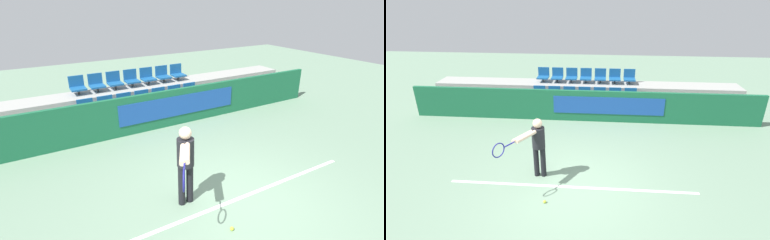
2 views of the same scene
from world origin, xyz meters
TOP-DOWN VIEW (x-y plane):
  - ground_plane at (0.00, 0.00)m, footprint 30.00×30.00m
  - court_baseline at (0.00, 0.07)m, footprint 5.85×0.08m
  - barrier_wall at (0.02, 3.91)m, footprint 11.99×0.14m
  - bleacher_tier_front at (0.00, 4.46)m, footprint 11.59×0.94m
  - bleacher_tier_middle at (0.00, 5.41)m, footprint 11.59×0.94m
  - stadium_chair_0 at (-1.67, 4.58)m, footprint 0.43×0.43m
  - stadium_chair_1 at (-1.11, 4.58)m, footprint 0.43×0.43m
  - stadium_chair_2 at (-0.56, 4.58)m, footprint 0.43×0.43m
  - stadium_chair_3 at (0.00, 4.58)m, footprint 0.43×0.43m
  - stadium_chair_4 at (0.56, 4.58)m, footprint 0.43×0.43m
  - stadium_chair_5 at (1.11, 4.58)m, footprint 0.43×0.43m
  - stadium_chair_6 at (1.67, 4.58)m, footprint 0.43×0.43m
  - stadium_chair_7 at (-1.67, 5.53)m, footprint 0.43×0.43m
  - stadium_chair_8 at (-1.11, 5.53)m, footprint 0.43×0.43m
  - stadium_chair_9 at (-0.56, 5.53)m, footprint 0.43×0.43m
  - stadium_chair_10 at (0.00, 5.53)m, footprint 0.43×0.43m
  - stadium_chair_11 at (0.56, 5.53)m, footprint 0.43×0.43m
  - stadium_chair_12 at (1.11, 5.53)m, footprint 0.43×0.43m
  - stadium_chair_13 at (1.67, 5.53)m, footprint 0.43×0.43m
  - tennis_player at (-0.87, 0.43)m, footprint 0.85×1.33m
  - tennis_ball at (-0.53, -0.54)m, footprint 0.07×0.07m

SIDE VIEW (x-z plane):
  - ground_plane at x=0.00m, z-range 0.00..0.00m
  - court_baseline at x=0.00m, z-range 0.00..0.01m
  - tennis_ball at x=-0.53m, z-range 0.00..0.07m
  - bleacher_tier_front at x=0.00m, z-range 0.00..0.45m
  - bleacher_tier_middle at x=0.00m, z-range 0.00..0.90m
  - barrier_wall at x=0.02m, z-range 0.00..1.10m
  - stadium_chair_0 at x=-1.67m, z-range 0.43..0.96m
  - stadium_chair_1 at x=-1.11m, z-range 0.43..0.96m
  - stadium_chair_2 at x=-0.56m, z-range 0.43..0.96m
  - stadium_chair_3 at x=0.00m, z-range 0.43..0.96m
  - stadium_chair_4 at x=0.56m, z-range 0.43..0.96m
  - stadium_chair_5 at x=1.11m, z-range 0.43..0.96m
  - stadium_chair_6 at x=1.67m, z-range 0.43..0.96m
  - tennis_player at x=-0.87m, z-range 0.18..1.72m
  - stadium_chair_7 at x=-1.67m, z-range 0.88..1.41m
  - stadium_chair_8 at x=-1.11m, z-range 0.88..1.41m
  - stadium_chair_9 at x=-0.56m, z-range 0.88..1.41m
  - stadium_chair_10 at x=0.00m, z-range 0.88..1.41m
  - stadium_chair_11 at x=0.56m, z-range 0.88..1.41m
  - stadium_chair_12 at x=1.11m, z-range 0.88..1.41m
  - stadium_chair_13 at x=1.67m, z-range 0.88..1.41m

